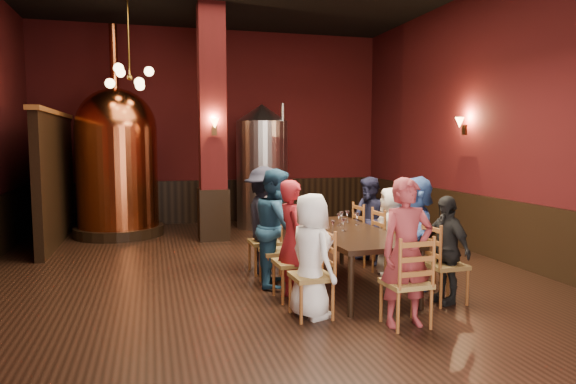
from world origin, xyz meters
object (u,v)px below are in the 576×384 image
object	(u,v)px
person_0	(311,256)
steel_vessel	(262,166)
dining_table	(346,235)
copper_kettle	(117,160)
person_1	(292,240)
rose_vase	(317,205)
person_2	(277,227)

from	to	relation	value
person_0	steel_vessel	distance (m)	5.97
dining_table	copper_kettle	distance (m)	5.67
person_1	rose_vase	bearing A→B (deg)	-32.41
person_1	steel_vessel	bearing A→B (deg)	-11.16
person_1	person_0	bearing A→B (deg)	179.46
person_2	rose_vase	distance (m)	1.05
dining_table	copper_kettle	bearing A→B (deg)	121.45
copper_kettle	person_0	bearing A→B (deg)	-67.75
person_0	steel_vessel	size ratio (longest dim) A/B	0.50
person_2	copper_kettle	distance (m)	4.97
person_1	person_2	distance (m)	0.66
person_0	copper_kettle	xyz separation A→B (m)	(-2.33, 5.69, 0.86)
steel_vessel	person_1	bearing A→B (deg)	-98.12
steel_vessel	person_2	bearing A→B (deg)	-99.62
rose_vase	dining_table	bearing A→B (deg)	-85.05
person_1	person_2	xyz separation A→B (m)	(-0.03, 0.66, 0.05)
person_1	person_2	size ratio (longest dim) A/B	0.94
copper_kettle	rose_vase	xyz separation A→B (m)	(3.05, -3.69, -0.56)
person_1	copper_kettle	world-z (taller)	copper_kettle
person_1	copper_kettle	xyz separation A→B (m)	(-2.30, 5.02, 0.81)
person_2	steel_vessel	size ratio (longest dim) A/B	0.57
steel_vessel	dining_table	bearing A→B (deg)	-88.94
dining_table	person_0	distance (m)	1.31
person_0	person_2	world-z (taller)	person_2
person_2	rose_vase	size ratio (longest dim) A/B	4.52
dining_table	person_0	bearing A→B (deg)	-130.36
person_2	copper_kettle	size ratio (longest dim) A/B	0.37
dining_table	person_0	size ratio (longest dim) A/B	1.79
dining_table	person_1	bearing A→B (deg)	-158.78
person_0	person_2	xyz separation A→B (m)	(-0.06, 1.33, 0.10)
person_0	copper_kettle	bearing A→B (deg)	5.26
person_0	dining_table	bearing A→B (deg)	-54.85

